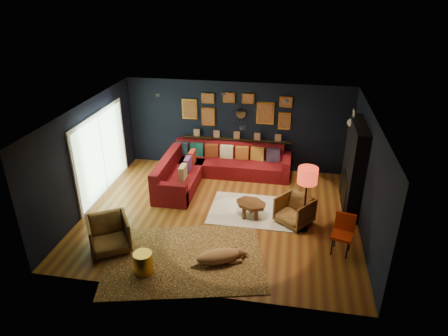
% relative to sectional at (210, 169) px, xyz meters
% --- Properties ---
extents(floor, '(6.50, 6.50, 0.00)m').
position_rel_sectional_xyz_m(floor, '(0.61, -1.81, -0.32)').
color(floor, '#945D21').
rests_on(floor, ground).
extents(room_walls, '(6.50, 6.50, 6.50)m').
position_rel_sectional_xyz_m(room_walls, '(0.61, -1.81, 1.27)').
color(room_walls, black).
rests_on(room_walls, ground).
extents(sectional, '(3.41, 2.69, 0.86)m').
position_rel_sectional_xyz_m(sectional, '(0.00, 0.00, 0.00)').
color(sectional, maroon).
rests_on(sectional, ground).
extents(ledge, '(3.20, 0.12, 0.04)m').
position_rel_sectional_xyz_m(ledge, '(0.61, 0.87, 0.60)').
color(ledge, black).
rests_on(ledge, room_walls).
extents(gallery_wall, '(3.15, 0.04, 1.02)m').
position_rel_sectional_xyz_m(gallery_wall, '(0.60, 0.91, 1.48)').
color(gallery_wall, gold).
rests_on(gallery_wall, room_walls).
extents(sunburst_mirror, '(0.47, 0.16, 0.47)m').
position_rel_sectional_xyz_m(sunburst_mirror, '(0.71, 0.91, 1.38)').
color(sunburst_mirror, silver).
rests_on(sunburst_mirror, room_walls).
extents(fireplace, '(0.31, 1.60, 2.20)m').
position_rel_sectional_xyz_m(fireplace, '(3.71, -0.91, 0.70)').
color(fireplace, black).
rests_on(fireplace, ground).
extents(deer_head, '(0.50, 0.28, 0.45)m').
position_rel_sectional_xyz_m(deer_head, '(3.75, -0.41, 1.73)').
color(deer_head, white).
rests_on(deer_head, fireplace).
extents(sliding_door, '(0.06, 2.80, 2.20)m').
position_rel_sectional_xyz_m(sliding_door, '(-2.60, -1.21, 0.78)').
color(sliding_door, white).
rests_on(sliding_door, ground).
extents(ceiling_spots, '(3.30, 2.50, 0.06)m').
position_rel_sectional_xyz_m(ceiling_spots, '(0.61, -1.01, 2.24)').
color(ceiling_spots, black).
rests_on(ceiling_spots, room_walls).
extents(shag_rug, '(2.15, 1.56, 0.03)m').
position_rel_sectional_xyz_m(shag_rug, '(1.41, -1.53, -0.31)').
color(shag_rug, white).
rests_on(shag_rug, ground).
extents(leopard_rug, '(3.63, 2.96, 0.02)m').
position_rel_sectional_xyz_m(leopard_rug, '(0.21, -3.61, -0.31)').
color(leopard_rug, '#DB9851').
rests_on(leopard_rug, ground).
extents(coffee_table, '(0.93, 0.84, 0.38)m').
position_rel_sectional_xyz_m(coffee_table, '(1.36, -1.81, 0.01)').
color(coffee_table, '#593116').
rests_on(coffee_table, shag_rug).
extents(pouf, '(0.54, 0.54, 0.35)m').
position_rel_sectional_xyz_m(pouf, '(-0.68, -0.34, -0.12)').
color(pouf, maroon).
rests_on(pouf, shag_rug).
extents(armchair_left, '(1.08, 1.07, 0.83)m').
position_rel_sectional_xyz_m(armchair_left, '(-1.42, -3.58, 0.09)').
color(armchair_left, '#C1863E').
rests_on(armchair_left, ground).
extents(armchair_right, '(0.98, 0.97, 0.74)m').
position_rel_sectional_xyz_m(armchair_right, '(2.38, -1.88, 0.05)').
color(armchair_right, '#C1863E').
rests_on(armchair_right, ground).
extents(gold_stool, '(0.37, 0.37, 0.46)m').
position_rel_sectional_xyz_m(gold_stool, '(-0.46, -4.16, -0.09)').
color(gold_stool, gold).
rests_on(gold_stool, ground).
extents(orange_chair, '(0.50, 0.50, 0.87)m').
position_rel_sectional_xyz_m(orange_chair, '(3.38, -2.77, 0.19)').
color(orange_chair, black).
rests_on(orange_chair, ground).
extents(floor_lamp, '(0.43, 0.43, 1.57)m').
position_rel_sectional_xyz_m(floor_lamp, '(2.59, -2.13, 0.99)').
color(floor_lamp, black).
rests_on(floor_lamp, ground).
extents(dog, '(1.36, 1.06, 0.39)m').
position_rel_sectional_xyz_m(dog, '(0.91, -3.61, -0.11)').
color(dog, '#B67E49').
rests_on(dog, leopard_rug).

